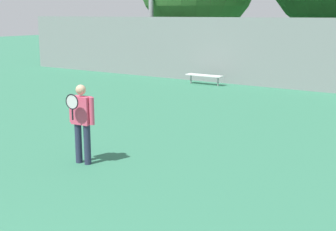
{
  "coord_description": "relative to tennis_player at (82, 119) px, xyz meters",
  "views": [
    {
      "loc": [
        4.05,
        -0.89,
        3.04
      ],
      "look_at": [
        -1.3,
        6.97,
        0.96
      ],
      "focal_mm": 50.0,
      "sensor_mm": 36.0,
      "label": 1
    }
  ],
  "objects": [
    {
      "name": "bench_courtside_far",
      "position": [
        -3.42,
        10.93,
        -0.56
      ],
      "size": [
        1.7,
        0.4,
        0.42
      ],
      "color": "white",
      "rests_on": "ground_plane"
    },
    {
      "name": "tennis_player",
      "position": [
        0.0,
        0.0,
        0.0
      ],
      "size": [
        0.61,
        0.42,
        1.64
      ],
      "rotation": [
        0.0,
        0.0,
        0.09
      ],
      "color": "#282D47",
      "rests_on": "ground_plane"
    }
  ]
}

